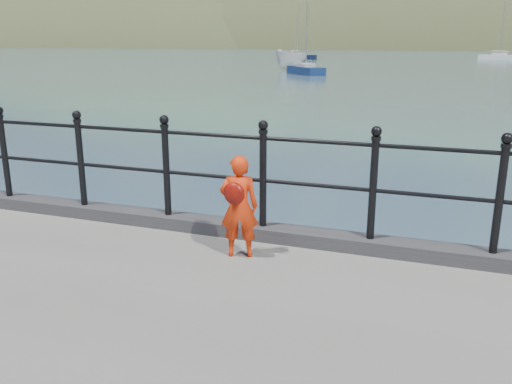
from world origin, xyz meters
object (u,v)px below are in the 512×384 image
at_px(launch_white, 291,59).
at_px(sailboat_left, 297,57).
at_px(sailboat_port, 306,71).
at_px(child, 239,206).
at_px(railing, 213,163).
at_px(sailboat_deep, 499,57).

height_order(launch_white, sailboat_left, sailboat_left).
height_order(sailboat_left, sailboat_port, sailboat_left).
height_order(child, launch_white, launch_white).
height_order(child, sailboat_port, sailboat_port).
bearing_deg(railing, sailboat_port, 103.16).
xyz_separation_m(child, sailboat_left, (-21.52, 80.43, -1.20)).
distance_m(sailboat_left, sailboat_port, 37.50).
bearing_deg(sailboat_deep, sailboat_left, -144.34).
relative_size(launch_white, sailboat_port, 0.73).
bearing_deg(sailboat_left, launch_white, -77.21).
relative_size(sailboat_left, sailboat_port, 1.15).
xyz_separation_m(railing, sailboat_deep, (9.06, 89.39, -1.48)).
bearing_deg(launch_white, child, -59.34).
relative_size(railing, launch_white, 3.32).
bearing_deg(child, launch_white, -93.26).
bearing_deg(railing, child, -46.91).
xyz_separation_m(launch_white, sailboat_deep, (23.08, 37.34, -0.71)).
relative_size(railing, sailboat_deep, 2.07).
height_order(railing, launch_white, railing).
bearing_deg(sailboat_left, railing, -76.55).
height_order(sailboat_left, sailboat_deep, sailboat_deep).
relative_size(launch_white, sailboat_deep, 0.62).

